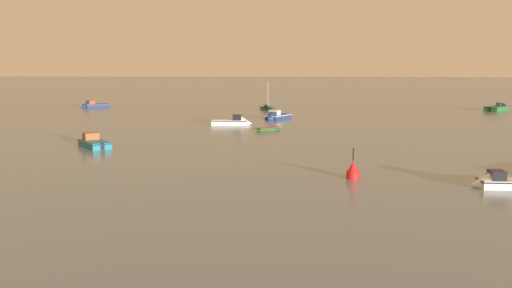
{
  "coord_description": "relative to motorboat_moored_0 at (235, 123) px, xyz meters",
  "views": [
    {
      "loc": [
        21.41,
        -19.75,
        7.64
      ],
      "look_at": [
        17.13,
        31.65,
        0.54
      ],
      "focal_mm": 39.64,
      "sensor_mm": 36.0,
      "label": 1
    }
  ],
  "objects": [
    {
      "name": "channel_buoy",
      "position": [
        12.32,
        -34.87,
        0.16
      ],
      "size": [
        0.9,
        0.9,
        2.3
      ],
      "color": "red",
      "rests_on": "ground"
    },
    {
      "name": "motorboat_moored_1",
      "position": [
        21.31,
        -37.19,
        -0.05
      ],
      "size": [
        4.49,
        1.59,
        1.68
      ],
      "rotation": [
        0.0,
        0.0,
        3.14
      ],
      "color": "white",
      "rests_on": "ground"
    },
    {
      "name": "motorboat_moored_5",
      "position": [
        -30.25,
        28.56,
        0.01
      ],
      "size": [
        5.06,
        5.25,
        2.06
      ],
      "rotation": [
        0.0,
        0.0,
        3.97
      ],
      "color": "navy",
      "rests_on": "ground"
    },
    {
      "name": "sailboat_moored_0",
      "position": [
        2.53,
        25.67,
        -0.08
      ],
      "size": [
        3.6,
        4.74,
        5.21
      ],
      "rotation": [
        0.0,
        0.0,
        5.24
      ],
      "color": "#23602D",
      "rests_on": "ground"
    },
    {
      "name": "motorboat_moored_6",
      "position": [
        -11.33,
        -21.18,
        -0.01
      ],
      "size": [
        4.64,
        5.14,
        1.96
      ],
      "rotation": [
        0.0,
        0.0,
        2.25
      ],
      "color": "#197084",
      "rests_on": "ground"
    },
    {
      "name": "motorboat_moored_2",
      "position": [
        42.91,
        28.24,
        0.0
      ],
      "size": [
        5.82,
        6.45,
        2.22
      ],
      "rotation": [
        0.0,
        0.0,
        0.89
      ],
      "color": "#23602D",
      "rests_on": "ground"
    },
    {
      "name": "rowboat_moored_2",
      "position": [
        4.77,
        -6.37,
        -0.15
      ],
      "size": [
        3.46,
        3.2,
        0.56
      ],
      "rotation": [
        0.0,
        0.0,
        3.85
      ],
      "color": "#23602D",
      "rests_on": "ground"
    },
    {
      "name": "motorboat_moored_0",
      "position": [
        0.0,
        0.0,
        0.0
      ],
      "size": [
        5.42,
        2.06,
        2.02
      ],
      "rotation": [
        0.0,
        0.0,
        0.03
      ],
      "color": "white",
      "rests_on": "ground"
    },
    {
      "name": "motorboat_moored_4",
      "position": [
        4.89,
        8.19,
        0.0
      ],
      "size": [
        4.06,
        5.57,
        2.02
      ],
      "rotation": [
        0.0,
        0.0,
        4.24
      ],
      "color": "navy",
      "rests_on": "ground"
    }
  ]
}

